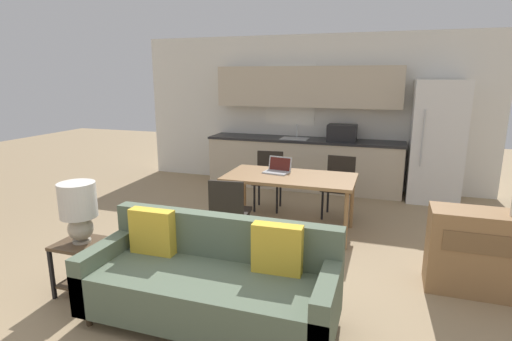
# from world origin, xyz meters

# --- Properties ---
(ground_plane) EXTENTS (20.00, 20.00, 0.00)m
(ground_plane) POSITION_xyz_m (0.00, 0.00, 0.00)
(ground_plane) COLOR #9E8460
(wall_back) EXTENTS (6.40, 0.07, 2.70)m
(wall_back) POSITION_xyz_m (-0.00, 4.63, 1.35)
(wall_back) COLOR silver
(wall_back) RESTS_ON ground_plane
(kitchen_counter) EXTENTS (3.43, 0.65, 2.15)m
(kitchen_counter) POSITION_xyz_m (0.01, 4.33, 0.84)
(kitchen_counter) COLOR beige
(kitchen_counter) RESTS_ON ground_plane
(refrigerator) EXTENTS (0.78, 0.74, 1.93)m
(refrigerator) POSITION_xyz_m (2.15, 4.23, 0.97)
(refrigerator) COLOR white
(refrigerator) RESTS_ON ground_plane
(dining_table) EXTENTS (1.63, 0.86, 0.75)m
(dining_table) POSITION_xyz_m (0.27, 2.18, 0.68)
(dining_table) COLOR olive
(dining_table) RESTS_ON ground_plane
(couch) EXTENTS (2.04, 0.80, 0.85)m
(couch) POSITION_xyz_m (0.14, 0.08, 0.34)
(couch) COLOR #3D2D1E
(couch) RESTS_ON ground_plane
(side_table) EXTENTS (0.40, 0.40, 0.50)m
(side_table) POSITION_xyz_m (-1.18, 0.09, 0.33)
(side_table) COLOR brown
(side_table) RESTS_ON ground_plane
(table_lamp) EXTENTS (0.33, 0.33, 0.56)m
(table_lamp) POSITION_xyz_m (-1.17, 0.10, 0.83)
(table_lamp) COLOR #B2A893
(table_lamp) RESTS_ON side_table
(credenza) EXTENTS (1.01, 0.40, 0.79)m
(credenza) POSITION_xyz_m (2.35, 1.27, 0.40)
(credenza) COLOR olive
(credenza) RESTS_ON ground_plane
(dining_chair_near_left) EXTENTS (0.47, 0.47, 0.86)m
(dining_chair_near_left) POSITION_xyz_m (-0.24, 1.39, 0.49)
(dining_chair_near_left) COLOR black
(dining_chair_near_left) RESTS_ON ground_plane
(dining_chair_far_left) EXTENTS (0.46, 0.46, 0.86)m
(dining_chair_far_left) POSITION_xyz_m (-0.26, 3.01, 0.49)
(dining_chair_far_left) COLOR black
(dining_chair_far_left) RESTS_ON ground_plane
(dining_chair_far_right) EXTENTS (0.45, 0.45, 0.86)m
(dining_chair_far_right) POSITION_xyz_m (0.80, 2.97, 0.49)
(dining_chair_far_right) COLOR black
(dining_chair_far_right) RESTS_ON ground_plane
(laptop) EXTENTS (0.36, 0.30, 0.20)m
(laptop) POSITION_xyz_m (0.07, 2.32, 0.79)
(laptop) COLOR #B7BABC
(laptop) RESTS_ON dining_table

